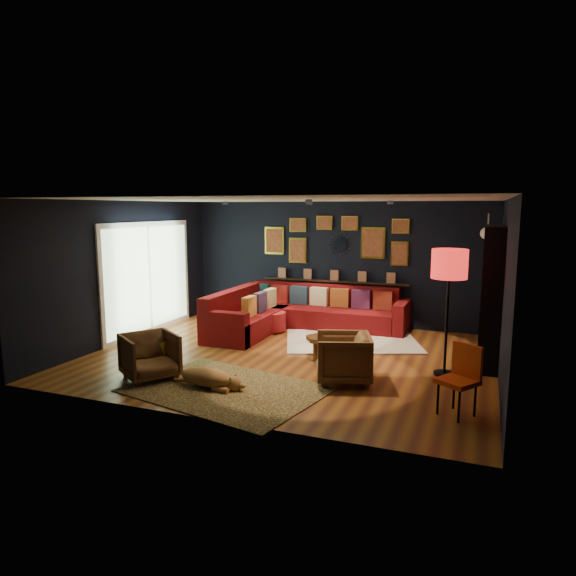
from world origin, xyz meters
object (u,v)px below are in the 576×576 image
(sectional, at_px, (293,314))
(gold_stool, at_px, (163,355))
(armchair_left, at_px, (150,354))
(armchair_right, at_px, (343,355))
(coffee_table, at_px, (326,342))
(pouf, at_px, (272,321))
(floor_lamp, at_px, (449,269))
(orange_chair, at_px, (461,374))
(dog, at_px, (207,374))

(sectional, distance_m, gold_stool, 3.29)
(armchair_left, bearing_deg, armchair_right, -37.05)
(sectional, distance_m, coffee_table, 2.21)
(pouf, distance_m, floor_lamp, 4.03)
(armchair_left, height_order, gold_stool, armchair_left)
(sectional, relative_size, gold_stool, 7.24)
(pouf, height_order, floor_lamp, floor_lamp)
(sectional, relative_size, coffee_table, 4.12)
(pouf, bearing_deg, orange_chair, -38.85)
(pouf, xyz_separation_m, armchair_right, (2.12, -2.38, 0.17))
(coffee_table, xyz_separation_m, floor_lamp, (1.86, -0.04, 1.28))
(coffee_table, height_order, orange_chair, orange_chair)
(orange_chair, xyz_separation_m, dog, (-3.33, -0.28, -0.31))
(sectional, xyz_separation_m, armchair_left, (-0.88, -3.58, 0.05))
(armchair_right, height_order, dog, armchair_right)
(gold_stool, height_order, floor_lamp, floor_lamp)
(armchair_left, xyz_separation_m, dog, (0.96, -0.03, -0.18))
(sectional, bearing_deg, armchair_right, -56.56)
(sectional, relative_size, armchair_right, 4.42)
(coffee_table, height_order, pouf, pouf)
(coffee_table, relative_size, floor_lamp, 0.44)
(coffee_table, relative_size, armchair_right, 1.07)
(coffee_table, bearing_deg, floor_lamp, -1.36)
(armchair_left, bearing_deg, gold_stool, 44.82)
(coffee_table, xyz_separation_m, armchair_right, (0.52, -0.88, 0.06))
(pouf, bearing_deg, coffee_table, -43.28)
(coffee_table, height_order, gold_stool, gold_stool)
(sectional, distance_m, armchair_left, 3.69)
(coffee_table, xyz_separation_m, dog, (-1.18, -1.79, -0.13))
(coffee_table, bearing_deg, armchair_right, -59.37)
(armchair_right, bearing_deg, orange_chair, 50.05)
(armchair_right, bearing_deg, dog, -80.29)
(armchair_right, distance_m, gold_stool, 2.78)
(gold_stool, distance_m, floor_lamp, 4.49)
(armchair_left, bearing_deg, orange_chair, -52.15)
(sectional, height_order, dog, sectional)
(coffee_table, height_order, armchair_right, armchair_right)
(coffee_table, bearing_deg, gold_stool, -148.93)
(pouf, xyz_separation_m, gold_stool, (-0.62, -2.84, 0.02))
(armchair_left, distance_m, armchair_right, 2.80)
(armchair_left, xyz_separation_m, floor_lamp, (4.00, 1.72, 1.23))
(armchair_left, height_order, orange_chair, orange_chair)
(sectional, distance_m, armchair_right, 3.23)
(armchair_left, relative_size, gold_stool, 1.57)
(pouf, distance_m, armchair_right, 3.19)
(sectional, bearing_deg, dog, -88.76)
(coffee_table, bearing_deg, armchair_left, -140.45)
(orange_chair, bearing_deg, dog, -141.36)
(pouf, bearing_deg, dog, -82.77)
(pouf, xyz_separation_m, armchair_left, (-0.54, -3.27, 0.15))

